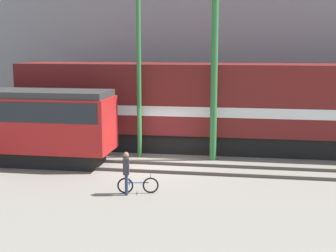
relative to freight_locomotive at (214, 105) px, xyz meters
The scene contains 10 objects.
ground_plane 4.94m from the freight_locomotive, 123.84° to the right, with size 120.00×120.00×0.00m, color gray.
track_near 5.36m from the freight_locomotive, 119.84° to the right, with size 60.00×1.50×0.14m.
track_far 3.35m from the freight_locomotive, behind, with size 60.00×1.50×0.14m.
building_backdrop 8.64m from the freight_locomotive, 108.49° to the left, with size 46.40×6.00×13.07m.
freight_locomotive is the anchor object (origin of this frame).
streetcar 9.88m from the freight_locomotive, 154.89° to the right, with size 9.09×2.54×3.47m.
bicycle 8.37m from the freight_locomotive, 106.45° to the right, with size 1.54×0.49×0.67m.
person 8.56m from the freight_locomotive, 108.53° to the right, with size 0.29×0.40×1.63m.
utility_pole_center 4.41m from the freight_locomotive, 149.34° to the right, with size 0.22×0.22×8.02m.
utility_pole_right 2.84m from the freight_locomotive, 87.23° to the right, with size 0.32×0.32×8.62m.
Camera 1 is at (4.01, -20.67, 5.49)m, focal length 50.00 mm.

